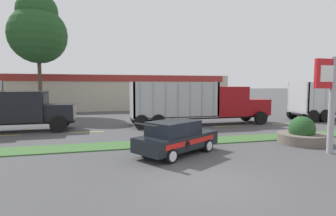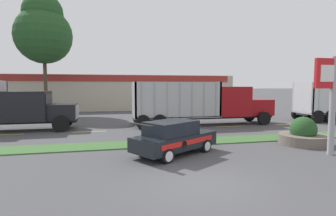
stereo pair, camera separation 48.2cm
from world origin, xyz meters
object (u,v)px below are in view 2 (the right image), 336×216
object	(u,v)px
dump_truck_mid	(6,109)
rally_car	(174,137)
stone_planter	(303,135)
dump_truck_trail	(216,105)
store_sign_post	(334,88)

from	to	relation	value
dump_truck_mid	rally_car	xyz separation A→B (m)	(10.07, -8.76, -0.76)
dump_truck_mid	stone_planter	bearing A→B (deg)	-25.10
stone_planter	dump_truck_trail	bearing A→B (deg)	101.95
rally_car	stone_planter	world-z (taller)	rally_car
rally_car	stone_planter	size ratio (longest dim) A/B	1.77
store_sign_post	stone_planter	world-z (taller)	store_sign_post
dump_truck_mid	store_sign_post	xyz separation A→B (m)	(17.24, -10.42, 1.55)
rally_car	dump_truck_trail	bearing A→B (deg)	56.16
dump_truck_trail	stone_planter	bearing A→B (deg)	-78.05
rally_car	store_sign_post	world-z (taller)	store_sign_post
rally_car	stone_planter	xyz separation A→B (m)	(7.50, 0.53, -0.30)
store_sign_post	stone_planter	bearing A→B (deg)	81.42
dump_truck_trail	rally_car	bearing A→B (deg)	-123.84
dump_truck_trail	rally_car	xyz separation A→B (m)	(-5.79, -8.63, -0.84)
dump_truck_mid	dump_truck_trail	size ratio (longest dim) A/B	0.92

